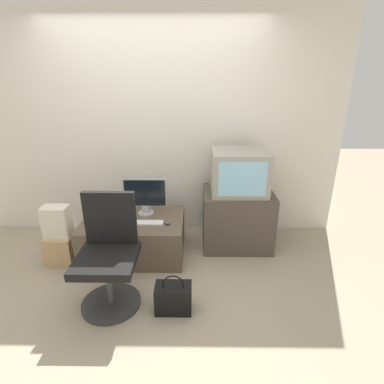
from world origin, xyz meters
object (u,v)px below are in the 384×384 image
at_px(mouse, 167,223).
at_px(office_chair, 109,258).
at_px(main_monitor, 145,196).
at_px(crt_tv, 239,172).
at_px(cardboard_box_lower, 62,248).
at_px(handbag, 173,298).
at_px(keyboard, 146,223).

bearing_deg(mouse, office_chair, -125.06).
height_order(main_monitor, mouse, main_monitor).
height_order(crt_tv, office_chair, crt_tv).
height_order(main_monitor, crt_tv, crt_tv).
bearing_deg(office_chair, crt_tv, 39.02).
relative_size(crt_tv, cardboard_box_lower, 1.93).
height_order(office_chair, handbag, office_chair).
xyz_separation_m(main_monitor, handbag, (0.37, -1.02, -0.51)).
bearing_deg(handbag, keyboard, 113.23).
distance_m(main_monitor, handbag, 1.20).
xyz_separation_m(mouse, crt_tv, (0.77, 0.35, 0.46)).
height_order(keyboard, cardboard_box_lower, keyboard).
bearing_deg(mouse, keyboard, 173.51).
relative_size(main_monitor, cardboard_box_lower, 1.52).
bearing_deg(crt_tv, cardboard_box_lower, -168.37).
bearing_deg(keyboard, handbag, -66.77).
relative_size(mouse, cardboard_box_lower, 0.20).
bearing_deg(cardboard_box_lower, crt_tv, 11.63).
relative_size(keyboard, mouse, 5.89).
distance_m(main_monitor, office_chair, 0.94).
relative_size(crt_tv, office_chair, 0.62).
bearing_deg(office_chair, main_monitor, 78.54).
relative_size(keyboard, crt_tv, 0.60).
xyz_separation_m(crt_tv, cardboard_box_lower, (-1.91, -0.39, -0.74)).
relative_size(main_monitor, keyboard, 1.31).
height_order(main_monitor, handbag, main_monitor).
bearing_deg(keyboard, office_chair, -108.20).
bearing_deg(cardboard_box_lower, keyboard, 4.22).
height_order(mouse, office_chair, office_chair).
relative_size(keyboard, office_chair, 0.37).
xyz_separation_m(main_monitor, keyboard, (0.04, -0.24, -0.20)).
xyz_separation_m(crt_tv, handbag, (-0.66, -1.11, -0.77)).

